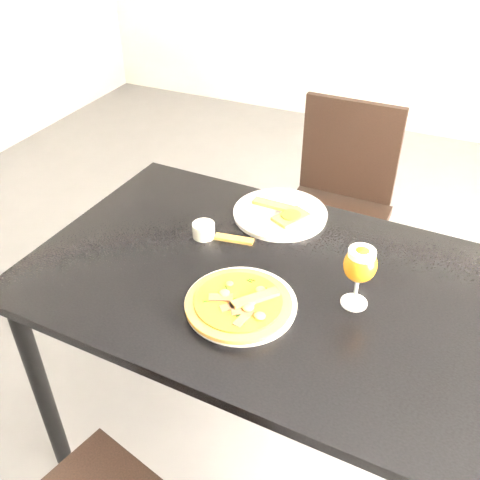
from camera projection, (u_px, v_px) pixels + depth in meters
The scene contains 9 objects.
dining_table at pixel (257, 298), 1.46m from camera, with size 1.23×0.85×0.75m.
chair_far at pixel (336, 205), 2.17m from camera, with size 0.42×0.42×0.89m.
plate_main at pixel (241, 304), 1.30m from camera, with size 0.27×0.27×0.01m, color white.
pizza at pixel (239, 302), 1.28m from camera, with size 0.26×0.26×0.03m.
plate_second at pixel (280, 214), 1.62m from camera, with size 0.28×0.28×0.02m, color white.
crust_scraps at pixel (285, 213), 1.60m from camera, with size 0.19×0.12×0.01m.
loose_crust at pixel (234, 239), 1.52m from camera, with size 0.11×0.03×0.01m, color olive.
sauce_cup at pixel (204, 229), 1.53m from camera, with size 0.06×0.06×0.04m.
beer_glass at pixel (360, 265), 1.24m from camera, with size 0.08×0.08×0.17m.
Camera 1 is at (0.35, -0.85, 1.64)m, focal length 40.00 mm.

